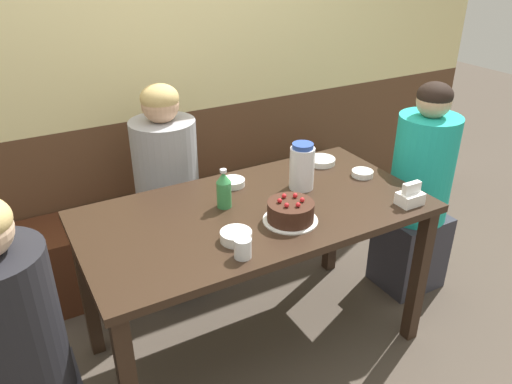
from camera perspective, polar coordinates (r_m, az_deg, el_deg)
ground_plane at (r=2.64m, az=-0.03°, el=-16.77°), size 12.00×12.00×0.00m
back_wall at (r=2.92m, az=-10.53°, el=15.26°), size 4.80×0.04×2.50m
bench_seat at (r=3.10m, az=-7.56°, el=-4.24°), size 2.35×0.38×0.45m
dining_table at (r=2.22m, az=-0.04°, el=-4.06°), size 1.52×0.78×0.78m
birthday_cake at (r=2.06m, az=3.97°, el=-2.26°), size 0.23×0.23×0.11m
water_pitcher at (r=2.31m, az=5.27°, el=2.91°), size 0.12×0.12×0.22m
soju_bottle at (r=2.15m, az=-3.69°, el=0.30°), size 0.06×0.06×0.18m
napkin_holder at (r=2.29m, az=17.21°, el=-0.49°), size 0.11×0.08×0.11m
bowl_soup_white at (r=1.94m, az=-2.30°, el=-5.06°), size 0.12×0.12×0.04m
bowl_rice_small at (r=2.51m, az=12.07°, el=2.10°), size 0.11×0.11×0.03m
bowl_side_dish at (r=2.62m, az=7.46°, el=3.54°), size 0.14×0.14×0.03m
bowl_sauce_shallow at (r=2.37m, az=-2.68°, el=1.10°), size 0.12×0.12×0.03m
glass_water_tall at (r=1.84m, az=-1.54°, el=-6.41°), size 0.07×0.07×0.08m
person_teal_shirt at (r=2.86m, az=18.01°, el=-0.63°), size 0.34×0.32×1.20m
person_pale_blue_shirt at (r=1.91m, az=-25.17°, el=-17.90°), size 0.34×0.31×1.19m
person_grey_tee at (r=2.73m, az=-9.97°, el=-0.61°), size 0.34×0.34×1.20m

